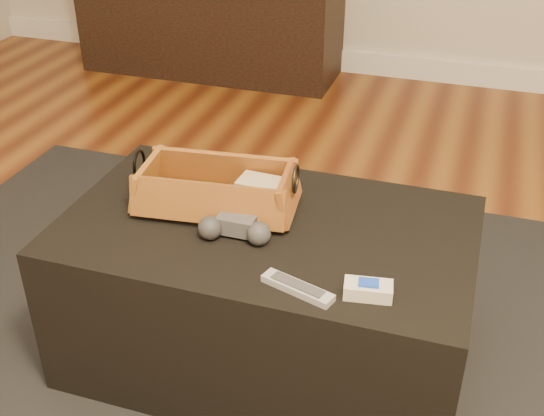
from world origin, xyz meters
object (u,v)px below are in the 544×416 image
(tv_remote, at_px, (208,201))
(silver_remote, at_px, (298,288))
(game_controller, at_px, (236,228))
(ottoman, at_px, (267,292))
(wicker_basket, at_px, (217,191))
(cream_gadget, at_px, (368,290))
(media_cabinet, at_px, (211,22))

(tv_remote, height_order, silver_remote, tv_remote)
(game_controller, bearing_deg, ottoman, 58.72)
(wicker_basket, xyz_separation_m, silver_remote, (0.29, -0.26, -0.04))
(tv_remote, relative_size, game_controller, 1.18)
(tv_remote, distance_m, game_controller, 0.15)
(tv_remote, xyz_separation_m, cream_gadget, (0.45, -0.22, -0.01))
(silver_remote, bearing_deg, cream_gadget, 11.67)
(game_controller, height_order, silver_remote, game_controller)
(ottoman, relative_size, wicker_basket, 2.38)
(ottoman, bearing_deg, silver_remote, -57.75)
(ottoman, relative_size, silver_remote, 5.95)
(media_cabinet, distance_m, silver_remote, 2.59)
(ottoman, xyz_separation_m, game_controller, (-0.05, -0.08, 0.24))
(silver_remote, distance_m, cream_gadget, 0.15)
(silver_remote, xyz_separation_m, cream_gadget, (0.14, 0.03, 0.01))
(ottoman, height_order, silver_remote, silver_remote)
(ottoman, height_order, game_controller, game_controller)
(wicker_basket, relative_size, cream_gadget, 3.94)
(cream_gadget, bearing_deg, tv_remote, 154.20)
(ottoman, xyz_separation_m, silver_remote, (0.14, -0.23, 0.22))
(media_cabinet, bearing_deg, ottoman, -63.89)
(wicker_basket, bearing_deg, media_cabinet, 113.20)
(tv_remote, distance_m, wicker_basket, 0.03)
(wicker_basket, xyz_separation_m, game_controller, (0.09, -0.12, -0.02))
(silver_remote, bearing_deg, ottoman, 122.25)
(tv_remote, relative_size, cream_gadget, 1.97)
(ottoman, bearing_deg, wicker_basket, 166.57)
(ottoman, xyz_separation_m, tv_remote, (-0.16, 0.02, 0.24))
(tv_remote, xyz_separation_m, game_controller, (0.11, -0.10, 0.00))
(media_cabinet, relative_size, wicker_basket, 3.30)
(game_controller, relative_size, silver_remote, 1.06)
(wicker_basket, height_order, game_controller, wicker_basket)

